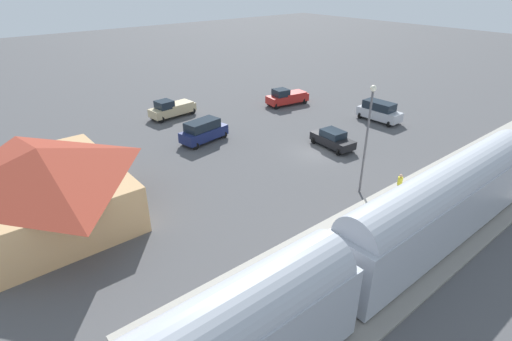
# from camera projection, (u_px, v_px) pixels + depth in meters

# --- Properties ---
(ground_plane) EXTENTS (200.00, 200.00, 0.00)m
(ground_plane) POSITION_uv_depth(u_px,v_px,m) (316.00, 153.00, 36.87)
(ground_plane) COLOR #4C4C4F
(railway_track) EXTENTS (4.80, 70.00, 0.30)m
(railway_track) POSITION_uv_depth(u_px,v_px,m) (465.00, 216.00, 27.17)
(railway_track) COLOR gray
(railway_track) RESTS_ON ground
(platform) EXTENTS (3.20, 46.00, 0.30)m
(platform) POSITION_uv_depth(u_px,v_px,m) (413.00, 193.00, 29.90)
(platform) COLOR #A8A399
(platform) RESTS_ON ground
(station_building) EXTENTS (12.39, 9.72, 5.20)m
(station_building) POSITION_uv_depth(u_px,v_px,m) (45.00, 183.00, 25.98)
(station_building) COLOR tan
(station_building) RESTS_ON ground
(pedestrian_on_platform) EXTENTS (0.36, 0.36, 1.71)m
(pedestrian_on_platform) POSITION_uv_depth(u_px,v_px,m) (400.00, 183.00, 28.91)
(pedestrian_on_platform) COLOR #333338
(pedestrian_on_platform) RESTS_ON platform
(pedestrian_waiting_far) EXTENTS (0.36, 0.36, 1.71)m
(pedestrian_waiting_far) POSITION_uv_depth(u_px,v_px,m) (381.00, 205.00, 26.18)
(pedestrian_waiting_far) COLOR #23284C
(pedestrian_waiting_far) RESTS_ON platform
(suv_silver) EXTENTS (4.94, 2.48, 2.22)m
(suv_silver) POSITION_uv_depth(u_px,v_px,m) (379.00, 111.00, 44.22)
(suv_silver) COLOR silver
(suv_silver) RESTS_ON ground
(sedan_black) EXTENTS (4.64, 2.57, 1.74)m
(sedan_black) POSITION_uv_depth(u_px,v_px,m) (333.00, 139.00, 37.60)
(sedan_black) COLOR black
(sedan_black) RESTS_ON ground
(suv_navy) EXTENTS (2.74, 5.16, 2.22)m
(suv_navy) POSITION_uv_depth(u_px,v_px,m) (203.00, 131.00, 38.77)
(suv_navy) COLOR navy
(suv_navy) RESTS_ON ground
(pickup_tan) EXTENTS (2.47, 5.56, 2.14)m
(pickup_tan) POSITION_uv_depth(u_px,v_px,m) (172.00, 109.00, 45.45)
(pickup_tan) COLOR #C6B284
(pickup_tan) RESTS_ON ground
(pickup_red) EXTENTS (2.74, 5.63, 2.14)m
(pickup_red) POSITION_uv_depth(u_px,v_px,m) (287.00, 97.00, 49.65)
(pickup_red) COLOR red
(pickup_red) RESTS_ON ground
(light_pole_near_platform) EXTENTS (0.44, 0.44, 8.33)m
(light_pole_near_platform) POSITION_uv_depth(u_px,v_px,m) (368.00, 129.00, 27.95)
(light_pole_near_platform) COLOR #515156
(light_pole_near_platform) RESTS_ON ground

